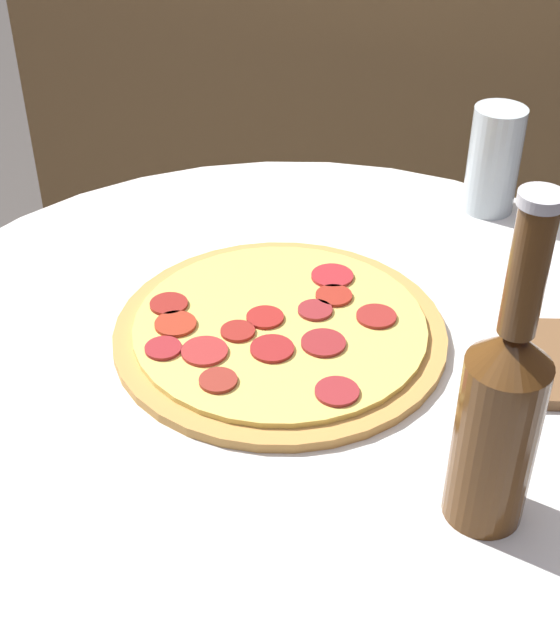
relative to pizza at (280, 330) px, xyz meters
name	(u,v)px	position (x,y,z in m)	size (l,w,h in m)	color
table	(294,485)	(0.03, -0.03, -0.17)	(0.85, 0.85, 0.71)	silver
pizza	(280,330)	(0.00, 0.00, 0.00)	(0.32, 0.32, 0.02)	#C68E47
beer_bottle	(500,414)	(0.22, -0.16, 0.09)	(0.06, 0.06, 0.28)	#563314
drinking_glass	(494,160)	(0.16, 0.32, 0.06)	(0.06, 0.06, 0.13)	silver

